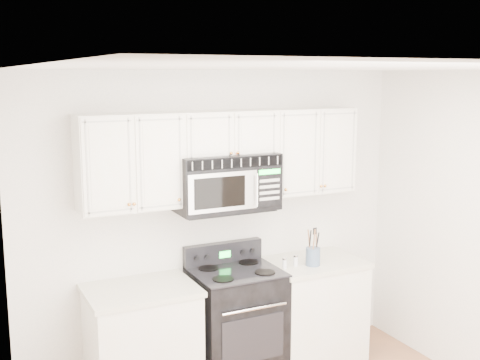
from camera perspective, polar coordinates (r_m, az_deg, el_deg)
room at (r=3.80m, az=8.76°, el=-9.54°), size 3.51×3.51×2.61m
base_cabinet_left at (r=5.02m, az=-9.26°, el=-15.34°), size 0.86×0.65×0.92m
base_cabinet_right at (r=5.64m, az=6.86°, el=-12.36°), size 0.86×0.65×0.92m
range at (r=5.28m, az=-0.38°, el=-13.23°), size 0.73×0.66×1.11m
upper_cabinets at (r=5.00m, az=-1.43°, el=2.74°), size 2.44×0.37×0.75m
microwave at (r=4.99m, az=-1.38°, el=-0.17°), size 0.85×0.48×0.47m
utensil_crock at (r=5.31m, az=6.93°, el=-7.14°), size 0.13×0.13×0.33m
shaker_salt at (r=5.21m, az=4.25°, el=-7.87°), size 0.04×0.04×0.09m
shaker_pepper at (r=5.28m, az=5.30°, el=-7.61°), size 0.04×0.04×0.10m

